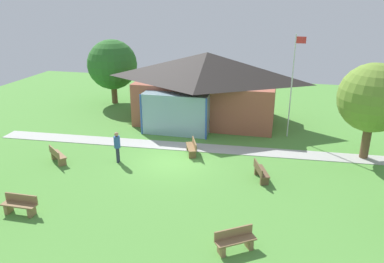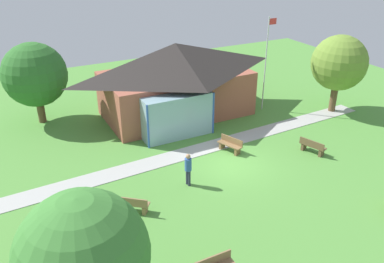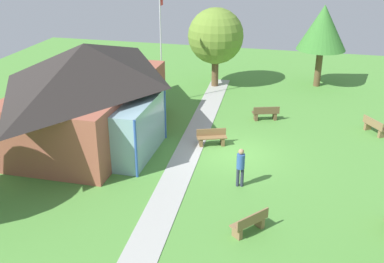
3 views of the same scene
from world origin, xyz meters
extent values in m
plane|color=#54933D|center=(0.00, 0.00, 0.00)|extent=(44.00, 44.00, 0.00)
cube|color=#A35642|center=(0.37, 7.64, 1.50)|extent=(9.58, 5.27, 2.99)
pyramid|color=#2D2826|center=(0.37, 7.64, 3.97)|extent=(10.58, 6.27, 1.95)
cube|color=#8CB2BF|center=(-1.06, 4.40, 1.35)|extent=(4.31, 1.20, 2.69)
cylinder|color=#3359B2|center=(-3.22, 3.80, 1.35)|extent=(0.12, 0.12, 2.69)
cylinder|color=#3359B2|center=(1.09, 3.80, 1.35)|extent=(0.12, 0.12, 2.69)
cube|color=#ADADA8|center=(0.00, 2.25, 0.01)|extent=(23.62, 2.45, 0.03)
cylinder|color=silver|center=(6.13, 5.52, 3.25)|extent=(0.08, 0.08, 6.49)
cube|color=red|center=(6.43, 5.52, 6.14)|extent=(0.60, 0.02, 0.40)
cube|color=olive|center=(-6.10, -1.48, 0.45)|extent=(1.44, 1.28, 0.06)
cube|color=olive|center=(-6.52, -1.14, 0.20)|extent=(0.38, 0.41, 0.39)
cube|color=olive|center=(-5.67, -1.83, 0.20)|extent=(0.38, 0.41, 0.39)
cube|color=olive|center=(-6.22, -1.63, 0.66)|extent=(1.20, 0.99, 0.36)
cube|color=olive|center=(4.30, -6.89, 0.45)|extent=(1.49, 1.20, 0.06)
cube|color=olive|center=(4.76, -6.58, 0.20)|extent=(0.36, 0.42, 0.39)
cube|color=olive|center=(3.84, -7.20, 0.20)|extent=(0.36, 0.42, 0.39)
cube|color=olive|center=(4.19, -6.73, 0.66)|extent=(1.28, 0.88, 0.36)
cube|color=brown|center=(0.73, 1.26, 0.45)|extent=(0.94, 1.56, 0.06)
cube|color=brown|center=(0.92, 0.75, 0.20)|extent=(0.43, 0.29, 0.39)
cube|color=brown|center=(0.54, 1.78, 0.20)|extent=(0.43, 0.29, 0.39)
cube|color=brown|center=(0.91, 1.33, 0.66)|extent=(0.59, 1.42, 0.36)
cube|color=brown|center=(4.86, -1.02, 0.45)|extent=(0.90, 1.56, 0.06)
cube|color=brown|center=(4.69, -0.50, 0.20)|extent=(0.43, 0.28, 0.39)
cube|color=brown|center=(5.04, -1.54, 0.20)|extent=(0.43, 0.28, 0.39)
cube|color=brown|center=(4.68, -1.08, 0.66)|extent=(0.54, 1.44, 0.36)
cylinder|color=#2D3347|center=(-2.94, -0.61, 0.42)|extent=(0.14, 0.14, 0.85)
cylinder|color=#2D3347|center=(-2.91, -0.79, 0.42)|extent=(0.14, 0.14, 0.85)
cylinder|color=#3359A5|center=(-2.93, -0.70, 1.18)|extent=(0.34, 0.34, 0.65)
sphere|color=tan|center=(-2.93, -0.70, 1.62)|extent=(0.24, 0.24, 0.24)
cylinder|color=brown|center=(12.05, -3.90, 1.29)|extent=(0.44, 0.44, 2.57)
cone|color=#3D7F33|center=(12.05, -3.90, 4.05)|extent=(3.29, 3.29, 2.96)
cylinder|color=brown|center=(10.32, 3.00, 1.05)|extent=(0.47, 0.47, 2.10)
sphere|color=olive|center=(10.32, 3.00, 3.49)|extent=(3.73, 3.73, 3.73)
camera|label=1|loc=(5.36, -18.19, 8.66)|focal=35.23mm
camera|label=2|loc=(-10.52, -15.79, 11.25)|focal=37.70mm
camera|label=3|loc=(-20.06, -2.81, 10.02)|focal=43.37mm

